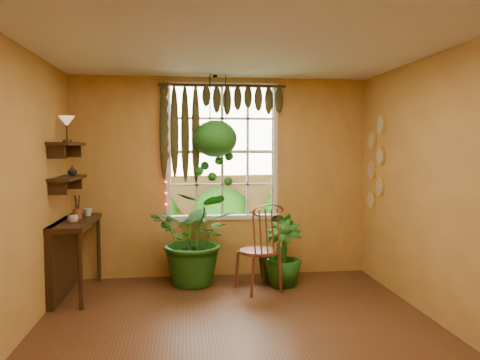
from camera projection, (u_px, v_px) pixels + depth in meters
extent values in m
plane|color=#533217|center=(243.00, 342.00, 4.23)|extent=(4.50, 4.50, 0.00)
plane|color=silver|center=(243.00, 39.00, 4.04)|extent=(4.50, 4.50, 0.00)
plane|color=gold|center=(222.00, 177.00, 6.36)|extent=(4.00, 0.00, 4.00)
plane|color=gold|center=(5.00, 197.00, 3.90)|extent=(0.00, 4.50, 4.50)
plane|color=gold|center=(455.00, 191.00, 4.37)|extent=(0.00, 4.50, 4.50)
cube|color=white|center=(222.00, 152.00, 6.37)|extent=(1.52, 0.10, 1.86)
cube|color=white|center=(222.00, 152.00, 6.40)|extent=(1.38, 0.01, 1.78)
cylinder|color=#35210E|center=(223.00, 85.00, 6.20)|extent=(1.70, 0.04, 0.04)
cube|color=#35210E|center=(76.00, 222.00, 5.54)|extent=(0.40, 1.20, 0.06)
cube|color=#35210E|center=(63.00, 258.00, 5.55)|extent=(0.08, 1.18, 0.90)
cylinder|color=#35210E|center=(80.00, 271.00, 5.05)|extent=(0.05, 0.05, 0.86)
cylinder|color=#35210E|center=(99.00, 249.00, 6.14)|extent=(0.05, 0.05, 0.86)
cube|color=#35210E|center=(68.00, 178.00, 5.50)|extent=(0.25, 0.90, 0.04)
cube|color=#35210E|center=(67.00, 144.00, 5.47)|extent=(0.25, 0.90, 0.04)
cube|color=#275A19|center=(206.00, 220.00, 11.41)|extent=(14.00, 10.00, 0.04)
cube|color=olive|center=(210.00, 189.00, 9.57)|extent=(12.00, 0.10, 1.80)
plane|color=#90BDF1|center=(203.00, 155.00, 13.09)|extent=(12.00, 0.00, 12.00)
cylinder|color=maroon|center=(258.00, 251.00, 5.73)|extent=(0.60, 0.60, 0.04)
torus|color=maroon|center=(267.00, 211.00, 5.51)|extent=(0.42, 0.20, 0.44)
imported|color=#165216|center=(197.00, 238.00, 5.96)|extent=(1.33, 1.23, 1.21)
imported|color=#165216|center=(275.00, 246.00, 6.22)|extent=(0.53, 0.45, 0.89)
imported|color=#165216|center=(283.00, 253.00, 5.91)|extent=(0.49, 0.49, 0.84)
ellipsoid|color=black|center=(215.00, 145.00, 6.12)|extent=(0.34, 0.34, 0.20)
ellipsoid|color=#165216|center=(215.00, 139.00, 6.11)|extent=(0.57, 0.57, 0.48)
imported|color=silver|center=(73.00, 219.00, 5.32)|extent=(0.12, 0.12, 0.09)
imported|color=beige|center=(88.00, 212.00, 5.85)|extent=(0.11, 0.11, 0.10)
cylinder|color=brown|center=(77.00, 214.00, 5.63)|extent=(0.10, 0.10, 0.12)
imported|color=#B2AD99|center=(72.00, 171.00, 5.69)|extent=(0.14, 0.14, 0.12)
cylinder|color=#583819|center=(67.00, 141.00, 5.41)|extent=(0.10, 0.10, 0.03)
cylinder|color=#583819|center=(67.00, 133.00, 5.41)|extent=(0.02, 0.02, 0.18)
cone|color=slate|center=(67.00, 121.00, 5.40)|extent=(0.18, 0.18, 0.12)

